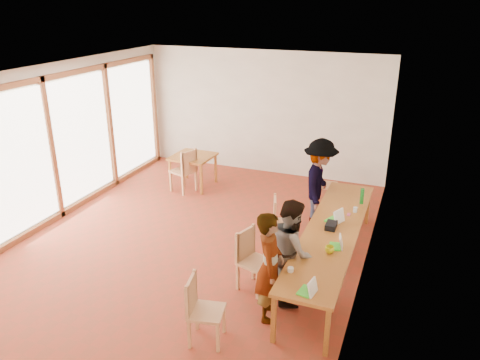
# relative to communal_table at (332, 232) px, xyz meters

# --- Properties ---
(ground) EXTENTS (8.00, 8.00, 0.00)m
(ground) POSITION_rel_communal_table_xyz_m (-2.50, 0.03, -0.70)
(ground) COLOR brown
(ground) RESTS_ON ground
(wall_back) EXTENTS (6.00, 0.10, 3.00)m
(wall_back) POSITION_rel_communal_table_xyz_m (-2.50, 4.03, 0.80)
(wall_back) COLOR #EFE6CF
(wall_back) RESTS_ON ground
(wall_right) EXTENTS (0.10, 8.00, 3.00)m
(wall_right) POSITION_rel_communal_table_xyz_m (0.50, 0.03, 0.80)
(wall_right) COLOR #EFE6CF
(wall_right) RESTS_ON ground
(window_wall) EXTENTS (0.10, 8.00, 3.00)m
(window_wall) POSITION_rel_communal_table_xyz_m (-5.46, 0.03, 0.80)
(window_wall) COLOR white
(window_wall) RESTS_ON ground
(ceiling) EXTENTS (6.00, 8.00, 0.04)m
(ceiling) POSITION_rel_communal_table_xyz_m (-2.50, 0.03, 2.32)
(ceiling) COLOR white
(ceiling) RESTS_ON wall_back
(communal_table) EXTENTS (0.80, 4.00, 0.75)m
(communal_table) POSITION_rel_communal_table_xyz_m (0.00, 0.00, 0.00)
(communal_table) COLOR #B47228
(communal_table) RESTS_ON ground
(side_table) EXTENTS (0.90, 0.90, 0.75)m
(side_table) POSITION_rel_communal_table_xyz_m (-3.69, 2.47, -0.03)
(side_table) COLOR #B47228
(side_table) RESTS_ON ground
(chair_near) EXTENTS (0.50, 0.50, 0.49)m
(chair_near) POSITION_rel_communal_table_xyz_m (-1.24, -2.24, -0.14)
(chair_near) COLOR tan
(chair_near) RESTS_ON ground
(chair_mid) EXTENTS (0.56, 0.56, 0.50)m
(chair_mid) POSITION_rel_communal_table_xyz_m (-1.05, -0.88, -0.12)
(chair_mid) COLOR tan
(chair_mid) RESTS_ON ground
(chair_far) EXTENTS (0.54, 0.54, 0.49)m
(chair_far) POSITION_rel_communal_table_xyz_m (-0.99, 0.46, -0.13)
(chair_far) COLOR tan
(chair_far) RESTS_ON ground
(chair_empty) EXTENTS (0.45, 0.45, 0.48)m
(chair_empty) POSITION_rel_communal_table_xyz_m (-0.70, 2.58, -0.15)
(chair_empty) COLOR tan
(chair_empty) RESTS_ON ground
(chair_spare) EXTENTS (0.60, 0.60, 0.54)m
(chair_spare) POSITION_rel_communal_table_xyz_m (-3.66, 2.08, -0.09)
(chair_spare) COLOR tan
(chair_spare) RESTS_ON ground
(person_near) EXTENTS (0.51, 0.65, 1.57)m
(person_near) POSITION_rel_communal_table_xyz_m (-0.56, -1.45, 0.08)
(person_near) COLOR gray
(person_near) RESTS_ON ground
(person_mid) EXTENTS (0.83, 0.92, 1.55)m
(person_mid) POSITION_rel_communal_table_xyz_m (-0.41, -0.90, 0.07)
(person_mid) COLOR gray
(person_mid) RESTS_ON ground
(person_far) EXTENTS (0.74, 1.17, 1.73)m
(person_far) POSITION_rel_communal_table_xyz_m (-0.55, 1.54, 0.16)
(person_far) COLOR gray
(person_far) RESTS_ON ground
(laptop_near) EXTENTS (0.23, 0.26, 0.19)m
(laptop_near) POSITION_rel_communal_table_xyz_m (0.06, -1.79, 0.10)
(laptop_near) COLOR #43DA2F
(laptop_near) RESTS_ON communal_table
(laptop_mid) EXTENTS (0.23, 0.25, 0.19)m
(laptop_mid) POSITION_rel_communal_table_xyz_m (0.18, -0.54, 0.10)
(laptop_mid) COLOR #43DA2F
(laptop_mid) RESTS_ON communal_table
(laptop_far) EXTENTS (0.31, 0.33, 0.22)m
(laptop_far) POSITION_rel_communal_table_xyz_m (0.00, 0.28, 0.11)
(laptop_far) COLOR #43DA2F
(laptop_far) RESTS_ON communal_table
(yellow_mug) EXTENTS (0.16, 0.16, 0.10)m
(yellow_mug) POSITION_rel_communal_table_xyz_m (0.10, -0.74, 0.10)
(yellow_mug) COLOR yellow
(yellow_mug) RESTS_ON communal_table
(green_bottle) EXTENTS (0.07, 0.07, 0.28)m
(green_bottle) POSITION_rel_communal_table_xyz_m (0.29, 1.16, 0.19)
(green_bottle) COLOR #13691D
(green_bottle) RESTS_ON communal_table
(clear_glass) EXTENTS (0.07, 0.07, 0.09)m
(clear_glass) POSITION_rel_communal_table_xyz_m (0.24, 0.76, 0.09)
(clear_glass) COLOR silver
(clear_glass) RESTS_ON communal_table
(condiment_cup) EXTENTS (0.08, 0.08, 0.06)m
(condiment_cup) POSITION_rel_communal_table_xyz_m (-0.28, -1.41, 0.08)
(condiment_cup) COLOR white
(condiment_cup) RESTS_ON communal_table
(pink_phone) EXTENTS (0.05, 0.10, 0.01)m
(pink_phone) POSITION_rel_communal_table_xyz_m (0.15, 0.61, 0.05)
(pink_phone) COLOR #C94685
(pink_phone) RESTS_ON communal_table
(black_pouch) EXTENTS (0.16, 0.26, 0.09)m
(black_pouch) POSITION_rel_communal_table_xyz_m (-0.03, 0.03, 0.09)
(black_pouch) COLOR black
(black_pouch) RESTS_ON communal_table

